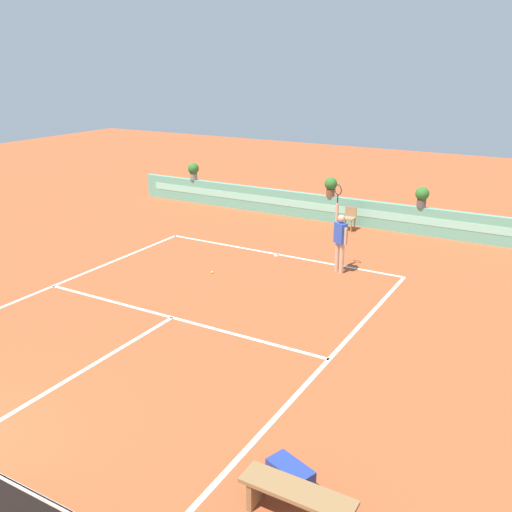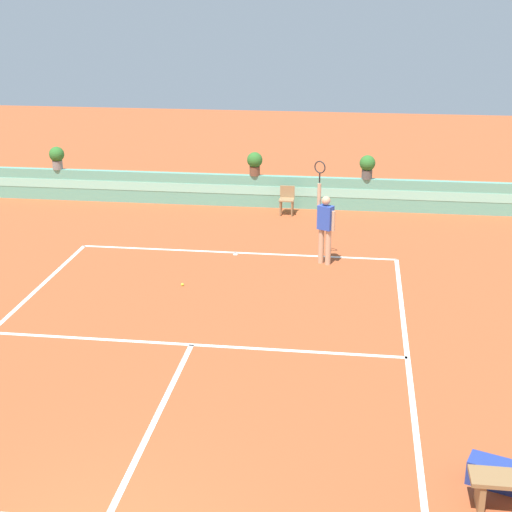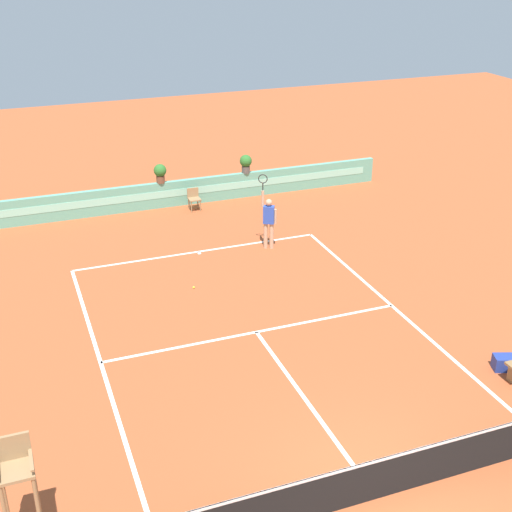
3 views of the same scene
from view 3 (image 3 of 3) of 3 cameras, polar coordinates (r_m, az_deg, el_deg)
The scene contains 11 objects.
ground_plane at distance 18.23m, azimuth 0.48°, elevation -6.86°, with size 60.00×60.00×0.00m, color #A84C28.
court_lines at distance 18.80m, azimuth -0.31°, elevation -5.78°, with size 8.32×11.94×0.01m.
net at distance 13.61m, azimuth 10.06°, elevation -17.43°, with size 8.92×0.10×1.00m.
back_wall_barrier at distance 27.04m, azimuth -7.49°, elevation 5.02°, with size 18.00×0.21×1.00m.
umpire_chair at distance 12.75m, azimuth -18.97°, elevation -17.06°, with size 0.60×0.60×2.14m.
ball_kid_chair at distance 26.59m, azimuth -5.11°, elevation 4.74°, with size 0.44×0.44×0.85m.
gear_bag at distance 18.06m, azimuth 19.95°, elevation -8.22°, with size 0.70×0.36×0.36m, color navy.
tennis_player at distance 22.98m, azimuth 1.03°, elevation 3.06°, with size 0.56×0.36×2.58m.
tennis_ball_near_baseline at distance 20.80m, azimuth -5.13°, elevation -2.58°, with size 0.07×0.07×0.07m, color #CCE033.
potted_plant_centre at distance 26.72m, azimuth -7.87°, elevation 6.82°, with size 0.48×0.48×0.72m.
potted_plant_right at distance 27.63m, azimuth -0.84°, elevation 7.67°, with size 0.48×0.48×0.72m.
Camera 3 is at (-5.61, -8.45, 9.59)m, focal length 48.79 mm.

